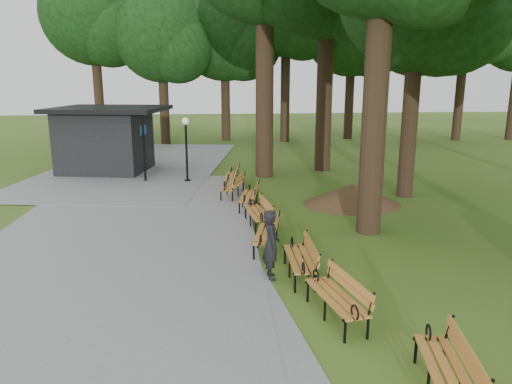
{
  "coord_description": "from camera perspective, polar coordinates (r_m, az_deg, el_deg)",
  "views": [
    {
      "loc": [
        -1.43,
        -10.96,
        4.47
      ],
      "look_at": [
        0.04,
        3.09,
        1.1
      ],
      "focal_mm": 33.89,
      "sensor_mm": 36.0,
      "label": 1
    }
  ],
  "objects": [
    {
      "name": "person",
      "position": [
        10.92,
        1.79,
        -6.22
      ],
      "size": [
        0.4,
        0.59,
        1.61
      ],
      "primitive_type": "imported",
      "rotation": [
        0.0,
        0.0,
        1.59
      ],
      "color": "black",
      "rests_on": "ground"
    },
    {
      "name": "bench_2",
      "position": [
        11.13,
        5.14,
        -7.87
      ],
      "size": [
        0.7,
        1.92,
        0.88
      ],
      "primitive_type": null,
      "rotation": [
        0.0,
        0.0,
        -1.6
      ],
      "color": "#C1742C",
      "rests_on": "ground"
    },
    {
      "name": "bench_5",
      "position": [
        16.78,
        -0.88,
        -0.49
      ],
      "size": [
        1.0,
        1.99,
        0.88
      ],
      "primitive_type": null,
      "rotation": [
        0.0,
        0.0,
        -1.77
      ],
      "color": "#C1742C",
      "rests_on": "ground"
    },
    {
      "name": "bench_6",
      "position": [
        18.42,
        -2.8,
        0.76
      ],
      "size": [
        1.21,
        2.0,
        0.88
      ],
      "primitive_type": null,
      "rotation": [
        0.0,
        0.0,
        -1.89
      ],
      "color": "#C1742C",
      "rests_on": "ground"
    },
    {
      "name": "kiosk",
      "position": [
        24.29,
        -17.38,
        5.92
      ],
      "size": [
        5.7,
        5.19,
        3.11
      ],
      "primitive_type": null,
      "rotation": [
        0.0,
        0.0,
        -0.19
      ],
      "color": "black",
      "rests_on": "ground"
    },
    {
      "name": "tree_backdrop",
      "position": [
        34.97,
        6.72,
        19.42
      ],
      "size": [
        36.66,
        9.39,
        16.35
      ],
      "primitive_type": null,
      "color": "black",
      "rests_on": "ground"
    },
    {
      "name": "ground",
      "position": [
        11.93,
        1.35,
        -8.61
      ],
      "size": [
        100.0,
        100.0,
        0.0
      ],
      "primitive_type": "plane",
      "color": "#3B5E1B",
      "rests_on": "ground"
    },
    {
      "name": "path",
      "position": [
        14.88,
        -15.7,
        -4.47
      ],
      "size": [
        12.0,
        38.0,
        0.06
      ],
      "primitive_type": "cube",
      "color": "gray",
      "rests_on": "ground"
    },
    {
      "name": "bench_7",
      "position": [
        20.2,
        -2.94,
        1.89
      ],
      "size": [
        0.89,
        1.97,
        0.88
      ],
      "primitive_type": null,
      "rotation": [
        0.0,
        0.0,
        -1.71
      ],
      "color": "#C1742C",
      "rests_on": "ground"
    },
    {
      "name": "bench_1",
      "position": [
        9.4,
        9.42,
        -12.19
      ],
      "size": [
        0.99,
        1.99,
        0.88
      ],
      "primitive_type": null,
      "rotation": [
        0.0,
        0.0,
        -1.38
      ],
      "color": "#C1742C",
      "rests_on": "ground"
    },
    {
      "name": "lamp_post",
      "position": [
        21.03,
        -8.27,
        6.66
      ],
      "size": [
        0.32,
        0.32,
        2.81
      ],
      "color": "black",
      "rests_on": "ground"
    },
    {
      "name": "bench_4",
      "position": [
        14.7,
        0.17,
        -2.5
      ],
      "size": [
        0.82,
        1.95,
        0.88
      ],
      "primitive_type": null,
      "rotation": [
        0.0,
        0.0,
        -1.47
      ],
      "color": "#C1742C",
      "rests_on": "ground"
    },
    {
      "name": "bench_3",
      "position": [
        12.77,
        1.17,
        -4.99
      ],
      "size": [
        1.05,
        1.99,
        0.88
      ],
      "primitive_type": null,
      "rotation": [
        0.0,
        0.0,
        -1.79
      ],
      "color": "#C1742C",
      "rests_on": "ground"
    },
    {
      "name": "dirt_mound",
      "position": [
        17.67,
        11.29,
        -0.26
      ],
      "size": [
        2.97,
        2.97,
        0.75
      ],
      "primitive_type": "cone",
      "color": "#47301C",
      "rests_on": "ground"
    },
    {
      "name": "bench_0",
      "position": [
        7.76,
        21.47,
        -18.91
      ],
      "size": [
        1.01,
        1.99,
        0.88
      ],
      "primitive_type": null,
      "rotation": [
        0.0,
        0.0,
        -1.78
      ],
      "color": "#C1742C",
      "rests_on": "ground"
    }
  ]
}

